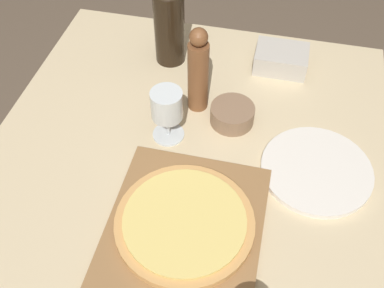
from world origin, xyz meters
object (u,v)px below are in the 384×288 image
(pepper_mill, at_px, (198,72))
(small_bowl, at_px, (232,114))
(pizza, at_px, (185,222))
(wine_glass, at_px, (167,107))
(wine_bottle, at_px, (169,20))

(pepper_mill, relative_size, small_bowl, 2.15)
(pizza, relative_size, wine_glass, 2.05)
(small_bowl, bearing_deg, pepper_mill, 159.31)
(wine_bottle, height_order, wine_glass, wine_bottle)
(small_bowl, bearing_deg, wine_bottle, 136.03)
(pizza, relative_size, wine_bottle, 0.91)
(small_bowl, bearing_deg, wine_glass, -150.47)
(pepper_mill, relative_size, wine_glass, 1.69)
(pepper_mill, height_order, small_bowl, pepper_mill)
(wine_bottle, bearing_deg, small_bowl, -43.97)
(wine_bottle, bearing_deg, pepper_mill, -55.33)
(pizza, xyz_separation_m, wine_glass, (-0.10, 0.25, 0.07))
(pepper_mill, bearing_deg, pizza, -81.74)
(wine_bottle, height_order, small_bowl, wine_bottle)
(pizza, relative_size, pepper_mill, 1.21)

